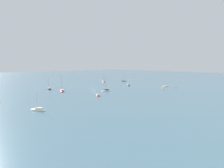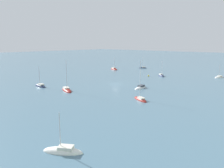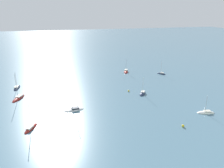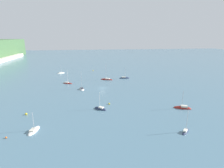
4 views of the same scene
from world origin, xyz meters
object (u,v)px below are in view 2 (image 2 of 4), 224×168
object	(u,v)px
sailboat_1	(63,152)
sailboat_2	(40,86)
sailboat_7	(161,76)
sailboat_6	(140,100)
sailboat_4	(141,88)
sailboat_3	(67,90)
sailboat_5	(219,77)
sailboat_8	(143,68)
sailboat_0	(114,69)
mooring_buoy_1	(148,76)

from	to	relation	value
sailboat_1	sailboat_2	world-z (taller)	sailboat_2
sailboat_7	sailboat_1	bearing A→B (deg)	-32.68
sailboat_2	sailboat_6	distance (m)	39.74
sailboat_4	sailboat_6	distance (m)	16.50
sailboat_1	sailboat_3	xyz separation A→B (m)	(-26.03, -34.26, 0.01)
sailboat_2	sailboat_5	size ratio (longest dim) A/B	1.19
sailboat_3	sailboat_5	size ratio (longest dim) A/B	1.63
sailboat_2	sailboat_5	xyz separation A→B (m)	(-66.44, 43.16, -0.01)
sailboat_6	sailboat_7	xyz separation A→B (m)	(-43.16, -17.65, -0.01)
sailboat_4	sailboat_7	xyz separation A→B (m)	(-29.55, -8.32, -0.04)
sailboat_7	sailboat_8	size ratio (longest dim) A/B	1.09
sailboat_7	sailboat_5	bearing A→B (deg)	71.03
sailboat_0	sailboat_3	world-z (taller)	sailboat_3
sailboat_4	sailboat_6	world-z (taller)	sailboat_4
sailboat_2	mooring_buoy_1	size ratio (longest dim) A/B	11.87
sailboat_0	mooring_buoy_1	size ratio (longest dim) A/B	12.11
sailboat_0	sailboat_4	distance (m)	53.82
sailboat_4	sailboat_3	bearing A→B (deg)	-46.12
sailboat_0	sailboat_4	world-z (taller)	sailboat_4
sailboat_7	sailboat_6	bearing A→B (deg)	-29.51
sailboat_5	sailboat_6	bearing A→B (deg)	8.92
sailboat_4	sailboat_5	bearing A→B (deg)	155.25
sailboat_4	sailboat_8	bearing A→B (deg)	-153.99
sailboat_4	sailboat_5	size ratio (longest dim) A/B	1.53
sailboat_1	sailboat_8	xyz separation A→B (m)	(-97.23, -51.32, 0.04)
sailboat_2	sailboat_8	size ratio (longest dim) A/B	1.10
sailboat_0	sailboat_1	xyz separation A→B (m)	(79.70, 60.14, -0.02)
sailboat_5	sailboat_7	xyz separation A→B (m)	(14.25, -22.11, 0.01)
sailboat_2	sailboat_4	xyz separation A→B (m)	(-22.64, 29.37, 0.04)
sailboat_0	sailboat_8	distance (m)	19.63
mooring_buoy_1	sailboat_6	bearing A→B (deg)	29.67
sailboat_3	sailboat_8	distance (m)	73.21
sailboat_2	sailboat_8	distance (m)	73.66
sailboat_2	mooring_buoy_1	xyz separation A→B (m)	(-47.46, 16.81, 0.27)
sailboat_0	sailboat_8	bearing A→B (deg)	84.96
sailboat_1	sailboat_3	size ratio (longest dim) A/B	0.62
sailboat_7	sailboat_0	bearing A→B (deg)	-148.19
sailboat_0	sailboat_2	world-z (taller)	sailboat_0
sailboat_2	sailboat_8	world-z (taller)	sailboat_2
sailboat_3	sailboat_7	xyz separation A→B (m)	(-49.84, 8.02, -0.01)
sailboat_6	sailboat_3	bearing A→B (deg)	41.19
sailboat_3	sailboat_8	world-z (taller)	sailboat_3
sailboat_1	sailboat_6	bearing A→B (deg)	-108.37
sailboat_0	sailboat_1	world-z (taller)	sailboat_0
sailboat_5	mooring_buoy_1	world-z (taller)	sailboat_5
sailboat_5	sailboat_8	xyz separation A→B (m)	(-7.11, -47.19, 0.05)
sailboat_2	mooring_buoy_1	bearing A→B (deg)	-103.27
mooring_buoy_1	sailboat_8	bearing A→B (deg)	-141.37
sailboat_0	sailboat_5	size ratio (longest dim) A/B	1.22
sailboat_3	sailboat_2	bearing A→B (deg)	-147.69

